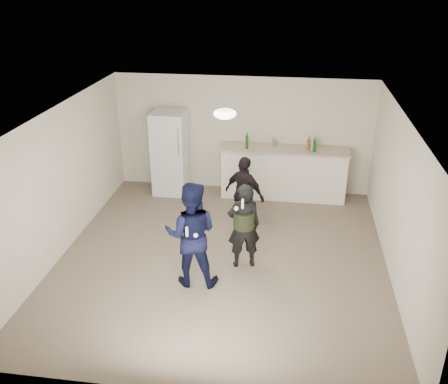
# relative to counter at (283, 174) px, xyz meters

# --- Properties ---
(floor) EXTENTS (6.00, 6.00, 0.00)m
(floor) POSITION_rel_counter_xyz_m (-0.92, -2.67, -0.53)
(floor) COLOR #6B5B4C
(floor) RESTS_ON ground
(ceiling) EXTENTS (6.00, 6.00, 0.00)m
(ceiling) POSITION_rel_counter_xyz_m (-0.92, -2.67, 1.98)
(ceiling) COLOR silver
(ceiling) RESTS_ON wall_back
(wall_back) EXTENTS (6.00, 0.00, 6.00)m
(wall_back) POSITION_rel_counter_xyz_m (-0.92, 0.33, 0.72)
(wall_back) COLOR beige
(wall_back) RESTS_ON floor
(wall_front) EXTENTS (6.00, 0.00, 6.00)m
(wall_front) POSITION_rel_counter_xyz_m (-0.92, -5.67, 0.72)
(wall_front) COLOR beige
(wall_front) RESTS_ON floor
(wall_left) EXTENTS (0.00, 6.00, 6.00)m
(wall_left) POSITION_rel_counter_xyz_m (-3.67, -2.67, 0.72)
(wall_left) COLOR beige
(wall_left) RESTS_ON floor
(wall_right) EXTENTS (0.00, 6.00, 6.00)m
(wall_right) POSITION_rel_counter_xyz_m (1.83, -2.67, 0.72)
(wall_right) COLOR beige
(wall_right) RESTS_ON floor
(counter) EXTENTS (2.60, 0.56, 1.05)m
(counter) POSITION_rel_counter_xyz_m (0.00, 0.00, 0.00)
(counter) COLOR white
(counter) RESTS_ON floor
(counter_top) EXTENTS (2.68, 0.64, 0.04)m
(counter_top) POSITION_rel_counter_xyz_m (0.00, 0.00, 0.55)
(counter_top) COLOR beige
(counter_top) RESTS_ON counter
(fridge) EXTENTS (0.70, 0.70, 1.80)m
(fridge) POSITION_rel_counter_xyz_m (-2.44, -0.07, 0.38)
(fridge) COLOR white
(fridge) RESTS_ON floor
(fridge_handle) EXTENTS (0.02, 0.02, 0.60)m
(fridge_handle) POSITION_rel_counter_xyz_m (-2.16, -0.44, 0.78)
(fridge_handle) COLOR silver
(fridge_handle) RESTS_ON fridge
(ceiling_dome) EXTENTS (0.36, 0.36, 0.16)m
(ceiling_dome) POSITION_rel_counter_xyz_m (-0.92, -2.37, 1.93)
(ceiling_dome) COLOR white
(ceiling_dome) RESTS_ON ceiling
(shaker) EXTENTS (0.08, 0.08, 0.17)m
(shaker) POSITION_rel_counter_xyz_m (-0.23, 0.09, 0.65)
(shaker) COLOR #AEADB2
(shaker) RESTS_ON counter_top
(man) EXTENTS (0.87, 0.70, 1.70)m
(man) POSITION_rel_counter_xyz_m (-1.29, -3.42, 0.32)
(man) COLOR #0F1440
(man) RESTS_ON floor
(woman) EXTENTS (0.61, 0.49, 1.47)m
(woman) POSITION_rel_counter_xyz_m (-0.55, -2.83, 0.21)
(woman) COLOR black
(woman) RESTS_ON floor
(camo_shorts) EXTENTS (0.34, 0.34, 0.28)m
(camo_shorts) POSITION_rel_counter_xyz_m (-0.55, -2.83, 0.32)
(camo_shorts) COLOR #283317
(camo_shorts) RESTS_ON woman
(spectator) EXTENTS (0.91, 0.74, 1.45)m
(spectator) POSITION_rel_counter_xyz_m (-0.66, -1.60, 0.20)
(spectator) COLOR black
(spectator) RESTS_ON floor
(remote_man) EXTENTS (0.04, 0.04, 0.15)m
(remote_man) POSITION_rel_counter_xyz_m (-1.29, -3.70, 0.53)
(remote_man) COLOR silver
(remote_man) RESTS_ON man
(nunchuk_man) EXTENTS (0.07, 0.07, 0.07)m
(nunchuk_man) POSITION_rel_counter_xyz_m (-1.17, -3.67, 0.45)
(nunchuk_man) COLOR white
(nunchuk_man) RESTS_ON man
(remote_woman) EXTENTS (0.04, 0.04, 0.15)m
(remote_woman) POSITION_rel_counter_xyz_m (-0.55, -3.08, 0.72)
(remote_woman) COLOR white
(remote_woman) RESTS_ON woman
(nunchuk_woman) EXTENTS (0.07, 0.07, 0.07)m
(nunchuk_woman) POSITION_rel_counter_xyz_m (-0.65, -3.05, 0.62)
(nunchuk_woman) COLOR white
(nunchuk_woman) RESTS_ON woman
(bottle_cluster) EXTENTS (1.45, 0.18, 0.28)m
(bottle_cluster) POSITION_rel_counter_xyz_m (0.22, -0.05, 0.68)
(bottle_cluster) COLOR silver
(bottle_cluster) RESTS_ON counter_top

